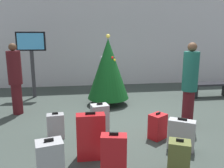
{
  "coord_description": "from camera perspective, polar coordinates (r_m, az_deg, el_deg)",
  "views": [
    {
      "loc": [
        -1.27,
        -5.02,
        2.06
      ],
      "look_at": [
        -0.5,
        0.31,
        0.9
      ],
      "focal_mm": 36.51,
      "sensor_mm": 36.0,
      "label": 1
    }
  ],
  "objects": [
    {
      "name": "suitcase_1",
      "position": [
        3.76,
        16.39,
        -17.09
      ],
      "size": [
        0.4,
        0.37,
        0.55
      ],
      "color": "#59602D",
      "rests_on": "ground_plane"
    },
    {
      "name": "suitcase_0",
      "position": [
        3.93,
        -5.31,
        -12.96
      ],
      "size": [
        0.47,
        0.21,
        0.83
      ],
      "color": "#B2191E",
      "rests_on": "ground_plane"
    },
    {
      "name": "suitcase_2",
      "position": [
        4.77,
        11.35,
        -10.34
      ],
      "size": [
        0.41,
        0.39,
        0.55
      ],
      "color": "#B2191E",
      "rests_on": "ground_plane"
    },
    {
      "name": "back_wall",
      "position": [
        9.53,
        -0.63,
        10.3
      ],
      "size": [
        16.0,
        0.2,
        3.51
      ],
      "primitive_type": "cube",
      "color": "silver",
      "rests_on": "ground_plane"
    },
    {
      "name": "suitcase_6",
      "position": [
        4.44,
        16.97,
        -12.03
      ],
      "size": [
        0.5,
        0.42,
        0.6
      ],
      "color": "#9EA0A5",
      "rests_on": "ground_plane"
    },
    {
      "name": "waiting_bench",
      "position": [
        8.37,
        23.5,
        -0.57
      ],
      "size": [
        1.55,
        0.44,
        0.48
      ],
      "color": "black",
      "rests_on": "ground_plane"
    },
    {
      "name": "flight_info_kiosk",
      "position": [
        7.94,
        -19.51,
        7.65
      ],
      "size": [
        0.94,
        0.15,
        2.17
      ],
      "color": "#333338",
      "rests_on": "ground_plane"
    },
    {
      "name": "traveller_0",
      "position": [
        5.41,
        18.89,
        0.33
      ],
      "size": [
        0.44,
        0.44,
        1.91
      ],
      "color": "#4C1419",
      "rests_on": "ground_plane"
    },
    {
      "name": "suitcase_7",
      "position": [
        4.73,
        -3.06,
        -9.16
      ],
      "size": [
        0.38,
        0.31,
        0.72
      ],
      "color": "#9EA0A5",
      "rests_on": "ground_plane"
    },
    {
      "name": "suitcase_5",
      "position": [
        3.33,
        -15.16,
        -19.16
      ],
      "size": [
        0.4,
        0.33,
        0.74
      ],
      "color": "#9EA0A5",
      "rests_on": "ground_plane"
    },
    {
      "name": "suitcase_3",
      "position": [
        3.33,
        0.47,
        -18.41
      ],
      "size": [
        0.39,
        0.25,
        0.77
      ],
      "color": "#B2191E",
      "rests_on": "ground_plane"
    },
    {
      "name": "suitcase_4",
      "position": [
        4.84,
        -13.91,
        -10.15
      ],
      "size": [
        0.36,
        0.25,
        0.54
      ],
      "color": "#9EA0A5",
      "rests_on": "ground_plane"
    },
    {
      "name": "traveller_1",
      "position": [
        6.42,
        -23.08,
        1.54
      ],
      "size": [
        0.41,
        0.41,
        1.86
      ],
      "color": "#4C1419",
      "rests_on": "ground_plane"
    },
    {
      "name": "ground_plane",
      "position": [
        5.58,
        5.58,
        -9.59
      ],
      "size": [
        16.0,
        16.0,
        0.0
      ],
      "primitive_type": "plane",
      "color": "#38423D"
    },
    {
      "name": "holiday_tree",
      "position": [
        6.7,
        -0.97,
        3.84
      ],
      "size": [
        1.23,
        1.23,
        2.09
      ],
      "color": "#4C3319",
      "rests_on": "ground_plane"
    }
  ]
}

